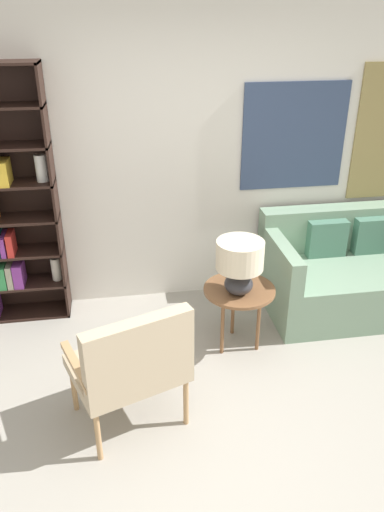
# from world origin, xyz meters

# --- Properties ---
(ground_plane) EXTENTS (14.00, 14.00, 0.00)m
(ground_plane) POSITION_xyz_m (0.00, 0.00, 0.00)
(ground_plane) COLOR #9E998E
(wall_back) EXTENTS (6.40, 0.08, 2.70)m
(wall_back) POSITION_xyz_m (0.06, 2.03, 1.35)
(wall_back) COLOR silver
(wall_back) RESTS_ON ground_plane
(armchair) EXTENTS (0.84, 0.77, 0.92)m
(armchair) POSITION_xyz_m (-0.48, 0.30, 0.54)
(armchair) COLOR tan
(armchair) RESTS_ON ground_plane
(couch) EXTENTS (1.61, 0.94, 0.86)m
(couch) POSITION_xyz_m (1.60, 1.54, 0.33)
(couch) COLOR gray
(couch) RESTS_ON ground_plane
(side_table) EXTENTS (0.57, 0.57, 0.54)m
(side_table) POSITION_xyz_m (0.40, 1.08, 0.49)
(side_table) COLOR brown
(side_table) RESTS_ON ground_plane
(table_lamp) EXTENTS (0.36, 0.36, 0.44)m
(table_lamp) POSITION_xyz_m (0.37, 1.01, 0.81)
(table_lamp) COLOR #2D2D33
(table_lamp) RESTS_ON side_table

